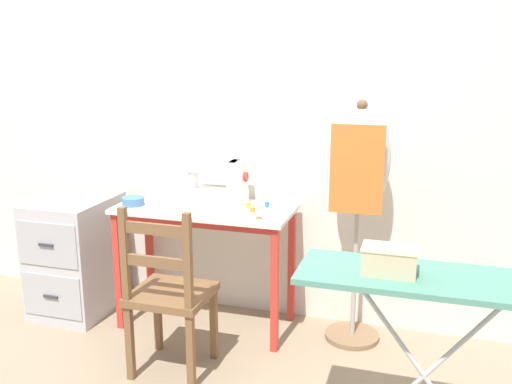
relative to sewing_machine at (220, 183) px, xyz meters
The scene contains 14 objects.
ground_plane 0.96m from the sewing_machine, 99.38° to the right, with size 14.00×14.00×0.00m, color gray.
wall_back 0.44m from the sewing_machine, 106.53° to the left, with size 10.00×0.05×2.55m.
sewing_table 0.27m from the sewing_machine, 115.30° to the right, with size 1.06×0.48×0.76m.
sewing_machine is the anchor object (origin of this frame).
fabric_bowl 0.53m from the sewing_machine, 157.39° to the right, with size 0.13×0.13×0.05m.
scissors 0.46m from the sewing_machine, 38.35° to the right, with size 0.13×0.12×0.01m.
thread_spool_near_machine 0.24m from the sewing_machine, 18.60° to the right, with size 0.04×0.04×0.04m.
thread_spool_mid_table 0.31m from the sewing_machine, 29.73° to the right, with size 0.04×0.04×0.03m.
thread_spool_far_edge 0.32m from the sewing_machine, ahead, with size 0.03×0.03×0.04m.
wooden_chair 0.81m from the sewing_machine, 93.21° to the right, with size 0.40×0.38×0.93m.
filing_cabinet 1.08m from the sewing_machine, behind, with size 0.44×0.58×0.75m.
dress_form 0.85m from the sewing_machine, ahead, with size 0.34×0.32×1.41m.
ironing_board 1.61m from the sewing_machine, 39.43° to the right, with size 1.02×0.36×0.84m.
storage_box 1.50m from the sewing_machine, 43.90° to the right, with size 0.21×0.13×0.11m.
Camera 1 is at (1.25, -2.81, 1.67)m, focal length 40.00 mm.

